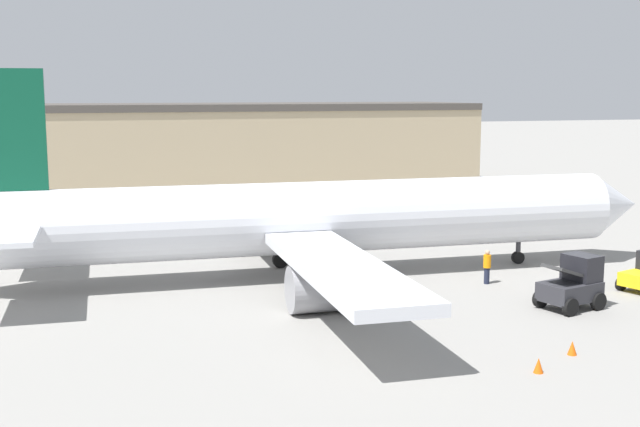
{
  "coord_description": "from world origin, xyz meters",
  "views": [
    {
      "loc": [
        -13.72,
        -40.47,
        9.93
      ],
      "look_at": [
        0.0,
        0.0,
        3.43
      ],
      "focal_mm": 45.0,
      "sensor_mm": 36.0,
      "label": 1
    }
  ],
  "objects_px": {
    "airplane": "(303,219)",
    "belt_loader_truck": "(573,284)",
    "safety_cone_far": "(539,365)",
    "ground_crew_worker": "(487,266)",
    "safety_cone_near": "(572,348)"
  },
  "relations": [
    {
      "from": "safety_cone_near",
      "to": "safety_cone_far",
      "type": "height_order",
      "value": "same"
    },
    {
      "from": "belt_loader_truck",
      "to": "safety_cone_near",
      "type": "xyz_separation_m",
      "value": [
        -4.13,
        -5.68,
        -0.87
      ]
    },
    {
      "from": "airplane",
      "to": "safety_cone_far",
      "type": "height_order",
      "value": "airplane"
    },
    {
      "from": "belt_loader_truck",
      "to": "safety_cone_far",
      "type": "height_order",
      "value": "belt_loader_truck"
    },
    {
      "from": "ground_crew_worker",
      "to": "belt_loader_truck",
      "type": "relative_size",
      "value": 0.58
    },
    {
      "from": "airplane",
      "to": "safety_cone_near",
      "type": "relative_size",
      "value": 74.17
    },
    {
      "from": "belt_loader_truck",
      "to": "safety_cone_near",
      "type": "height_order",
      "value": "belt_loader_truck"
    },
    {
      "from": "ground_crew_worker",
      "to": "safety_cone_far",
      "type": "height_order",
      "value": "ground_crew_worker"
    },
    {
      "from": "airplane",
      "to": "belt_loader_truck",
      "type": "height_order",
      "value": "airplane"
    },
    {
      "from": "airplane",
      "to": "safety_cone_far",
      "type": "xyz_separation_m",
      "value": [
        3.42,
        -17.06,
        -2.88
      ]
    },
    {
      "from": "belt_loader_truck",
      "to": "airplane",
      "type": "bearing_deg",
      "value": 121.12
    },
    {
      "from": "airplane",
      "to": "safety_cone_far",
      "type": "distance_m",
      "value": 17.64
    },
    {
      "from": "safety_cone_near",
      "to": "safety_cone_far",
      "type": "relative_size",
      "value": 1.0
    },
    {
      "from": "airplane",
      "to": "belt_loader_truck",
      "type": "distance_m",
      "value": 14.29
    },
    {
      "from": "airplane",
      "to": "ground_crew_worker",
      "type": "xyz_separation_m",
      "value": [
        8.6,
        -4.64,
        -2.2
      ]
    }
  ]
}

